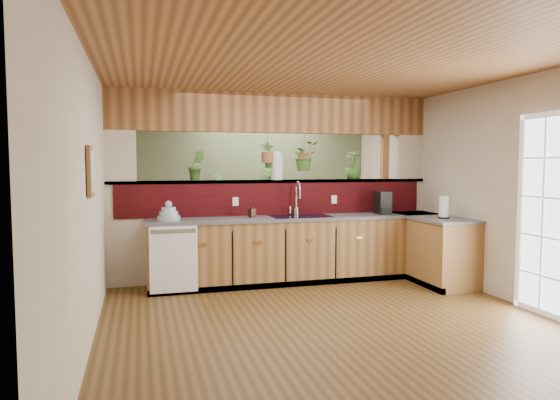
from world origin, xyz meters
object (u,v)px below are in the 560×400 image
object	(u,v)px
dish_stack	(169,214)
shelving_console	(240,226)
coffee_maker	(383,204)
glass_jar	(277,166)
faucet	(297,197)
paper_towel	(444,208)
soap_dispenser	(252,211)

from	to	relation	value
dish_stack	shelving_console	xyz separation A→B (m)	(1.37, 2.31, -0.48)
coffee_maker	shelving_console	size ratio (longest dim) A/B	0.20
glass_jar	dish_stack	bearing A→B (deg)	-165.11
shelving_console	faucet	bearing A→B (deg)	-74.45
shelving_console	paper_towel	bearing A→B (deg)	-49.82
soap_dispenser	shelving_console	bearing A→B (deg)	83.00
glass_jar	shelving_console	size ratio (longest dim) A/B	0.25
glass_jar	coffee_maker	bearing A→B (deg)	-14.91
coffee_maker	glass_jar	size ratio (longest dim) A/B	0.81
shelving_console	soap_dispenser	bearing A→B (deg)	-91.87
glass_jar	shelving_console	world-z (taller)	glass_jar
soap_dispenser	shelving_console	size ratio (longest dim) A/B	0.11
coffee_maker	paper_towel	bearing A→B (deg)	-52.32
glass_jar	shelving_console	distance (m)	2.20
dish_stack	soap_dispenser	bearing A→B (deg)	4.49
faucet	paper_towel	size ratio (longest dim) A/B	1.51
dish_stack	coffee_maker	size ratio (longest dim) A/B	0.88
faucet	glass_jar	size ratio (longest dim) A/B	1.19
faucet	paper_towel	distance (m)	1.96
soap_dispenser	shelving_console	distance (m)	2.29
coffee_maker	glass_jar	xyz separation A→B (m)	(-1.47, 0.39, 0.54)
coffee_maker	soap_dispenser	bearing A→B (deg)	-178.66
faucet	dish_stack	bearing A→B (deg)	-173.96
coffee_maker	dish_stack	bearing A→B (deg)	-176.23
glass_jar	shelving_console	bearing A→B (deg)	94.72
dish_stack	shelving_console	size ratio (longest dim) A/B	0.18
faucet	coffee_maker	distance (m)	1.25
faucet	coffee_maker	size ratio (longest dim) A/B	1.47
dish_stack	soap_dispenser	xyz separation A→B (m)	(1.10, 0.09, 0.01)
soap_dispenser	paper_towel	size ratio (longest dim) A/B	0.56
paper_towel	glass_jar	size ratio (longest dim) A/B	0.79
dish_stack	paper_towel	size ratio (longest dim) A/B	0.91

